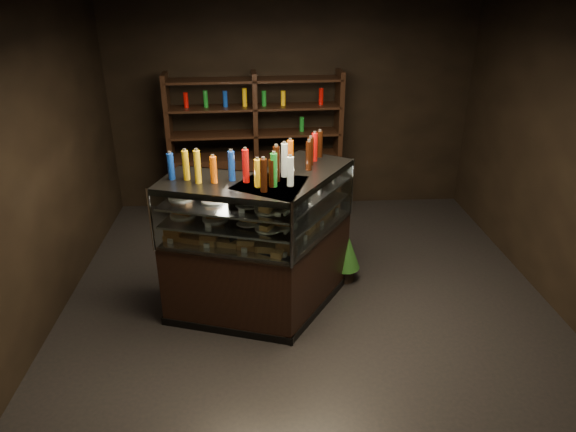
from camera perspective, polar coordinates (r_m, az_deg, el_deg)
name	(u,v)px	position (r m, az deg, el deg)	size (l,w,h in m)	color
ground	(306,295)	(5.53, 2.05, -8.77)	(5.00, 5.00, 0.00)	black
room_shell	(310,115)	(4.74, 2.41, 11.17)	(5.02, 5.02, 3.01)	black
display_case	(265,267)	(5.08, -2.53, -5.73)	(1.95, 1.46, 1.43)	black
food_display	(264,213)	(4.80, -2.64, 0.32)	(1.62, 1.10, 0.44)	#B1773F
bottles_top	(263,163)	(4.62, -2.79, 5.95)	(1.45, 0.96, 0.30)	yellow
potted_conifer	(346,248)	(5.63, 6.45, -3.57)	(0.32, 0.32, 0.69)	black
back_shelving	(256,175)	(7.07, -3.53, 4.52)	(2.31, 0.53, 2.00)	black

